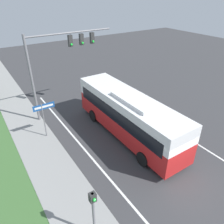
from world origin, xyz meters
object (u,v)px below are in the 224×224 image
at_px(signal_gantry, 59,55).
at_px(pedestrian_signal, 93,208).
at_px(bus, 128,113).
at_px(street_sign, 44,113).

height_order(signal_gantry, pedestrian_signal, signal_gantry).
bearing_deg(signal_gantry, bus, -65.46).
distance_m(bus, signal_gantry, 7.21).
bearing_deg(street_sign, signal_gantry, 45.68).
relative_size(bus, street_sign, 3.62).
xyz_separation_m(bus, signal_gantry, (-2.65, 5.80, 3.36)).
height_order(bus, pedestrian_signal, bus).
relative_size(signal_gantry, street_sign, 2.53).
distance_m(pedestrian_signal, street_sign, 8.71).
bearing_deg(bus, pedestrian_signal, -137.45).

